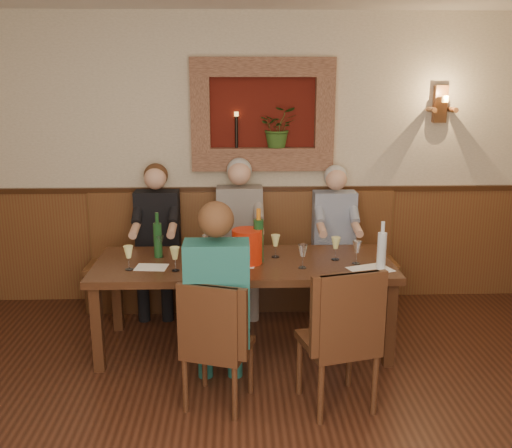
% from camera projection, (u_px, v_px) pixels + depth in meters
% --- Properties ---
extents(room_shell, '(6.04, 6.04, 2.82)m').
position_uv_depth(room_shell, '(249.00, 149.00, 2.54)').
color(room_shell, '#C1B292').
rests_on(room_shell, ground).
extents(wainscoting, '(6.02, 6.02, 1.15)m').
position_uv_depth(wainscoting, '(249.00, 407.00, 2.87)').
color(wainscoting, brown).
rests_on(wainscoting, ground).
extents(wall_niche, '(1.36, 0.30, 1.06)m').
position_uv_depth(wall_niche, '(267.00, 120.00, 5.42)').
color(wall_niche, '#50120B').
rests_on(wall_niche, ground).
extents(wall_sconce, '(0.25, 0.20, 0.35)m').
position_uv_depth(wall_sconce, '(441.00, 105.00, 5.43)').
color(wall_sconce, brown).
rests_on(wall_sconce, ground).
extents(dining_table, '(2.40, 0.90, 0.75)m').
position_uv_depth(dining_table, '(244.00, 270.00, 4.64)').
color(dining_table, '#361910').
rests_on(dining_table, ground).
extents(bench, '(3.00, 0.45, 1.11)m').
position_uv_depth(bench, '(243.00, 272.00, 5.64)').
color(bench, '#381E0F').
rests_on(bench, ground).
extents(chair_near_left, '(0.52, 0.52, 0.93)m').
position_uv_depth(chair_near_left, '(218.00, 368.00, 3.89)').
color(chair_near_left, '#361910').
rests_on(chair_near_left, ground).
extents(chair_near_right, '(0.55, 0.55, 1.02)m').
position_uv_depth(chair_near_right, '(338.00, 366.00, 3.87)').
color(chair_near_right, '#361910').
rests_on(chair_near_right, ground).
extents(person_bench_left, '(0.42, 0.51, 1.42)m').
position_uv_depth(person_bench_left, '(158.00, 251.00, 5.44)').
color(person_bench_left, black).
rests_on(person_bench_left, ground).
extents(person_bench_mid, '(0.44, 0.54, 1.46)m').
position_uv_depth(person_bench_mid, '(240.00, 248.00, 5.46)').
color(person_bench_mid, '#575150').
rests_on(person_bench_mid, ground).
extents(person_bench_right, '(0.41, 0.50, 1.39)m').
position_uv_depth(person_bench_right, '(335.00, 251.00, 5.50)').
color(person_bench_right, navy).
rests_on(person_bench_right, ground).
extents(person_chair_front, '(0.43, 0.52, 1.44)m').
position_uv_depth(person_chair_front, '(218.00, 319.00, 3.90)').
color(person_chair_front, '#184554').
rests_on(person_chair_front, ground).
extents(spittoon_bucket, '(0.29, 0.29, 0.28)m').
position_uv_depth(spittoon_bucket, '(247.00, 246.00, 4.55)').
color(spittoon_bucket, red).
rests_on(spittoon_bucket, dining_table).
extents(wine_bottle_green_a, '(0.11, 0.11, 0.44)m').
position_uv_depth(wine_bottle_green_a, '(259.00, 240.00, 4.57)').
color(wine_bottle_green_a, '#19471E').
rests_on(wine_bottle_green_a, dining_table).
extents(wine_bottle_green_b, '(0.09, 0.09, 0.38)m').
position_uv_depth(wine_bottle_green_b, '(158.00, 239.00, 4.69)').
color(wine_bottle_green_b, '#19471E').
rests_on(wine_bottle_green_b, dining_table).
extents(water_bottle, '(0.09, 0.09, 0.38)m').
position_uv_depth(water_bottle, '(382.00, 250.00, 4.41)').
color(water_bottle, silver).
rests_on(water_bottle, dining_table).
extents(tasting_sheet_a, '(0.26, 0.20, 0.00)m').
position_uv_depth(tasting_sheet_a, '(151.00, 267.00, 4.47)').
color(tasting_sheet_a, white).
rests_on(tasting_sheet_a, dining_table).
extents(tasting_sheet_b, '(0.32, 0.25, 0.00)m').
position_uv_depth(tasting_sheet_b, '(238.00, 264.00, 4.56)').
color(tasting_sheet_b, white).
rests_on(tasting_sheet_b, dining_table).
extents(tasting_sheet_c, '(0.38, 0.32, 0.00)m').
position_uv_depth(tasting_sheet_c, '(370.00, 269.00, 4.43)').
color(tasting_sheet_c, white).
rests_on(tasting_sheet_c, dining_table).
extents(tasting_sheet_d, '(0.33, 0.28, 0.00)m').
position_uv_depth(tasting_sheet_d, '(206.00, 273.00, 4.34)').
color(tasting_sheet_d, white).
rests_on(tasting_sheet_d, dining_table).
extents(wine_glass_0, '(0.08, 0.08, 0.19)m').
position_uv_depth(wine_glass_0, '(175.00, 259.00, 4.37)').
color(wine_glass_0, '#EEF190').
rests_on(wine_glass_0, dining_table).
extents(wine_glass_1, '(0.08, 0.08, 0.19)m').
position_uv_depth(wine_glass_1, '(275.00, 246.00, 4.71)').
color(wine_glass_1, '#EEF190').
rests_on(wine_glass_1, dining_table).
extents(wine_glass_2, '(0.08, 0.08, 0.19)m').
position_uv_depth(wine_glass_2, '(160.00, 246.00, 4.71)').
color(wine_glass_2, white).
rests_on(wine_glass_2, dining_table).
extents(wine_glass_3, '(0.08, 0.08, 0.19)m').
position_uv_depth(wine_glass_3, '(207.00, 247.00, 4.69)').
color(wine_glass_3, white).
rests_on(wine_glass_3, dining_table).
extents(wine_glass_4, '(0.08, 0.08, 0.19)m').
position_uv_depth(wine_glass_4, '(239.00, 255.00, 4.46)').
color(wine_glass_4, '#EEF190').
rests_on(wine_glass_4, dining_table).
extents(wine_glass_5, '(0.08, 0.08, 0.19)m').
position_uv_depth(wine_glass_5, '(357.00, 253.00, 4.53)').
color(wine_glass_5, white).
rests_on(wine_glass_5, dining_table).
extents(wine_glass_6, '(0.08, 0.08, 0.19)m').
position_uv_depth(wine_glass_6, '(336.00, 249.00, 4.64)').
color(wine_glass_6, '#EEF190').
rests_on(wine_glass_6, dining_table).
extents(wine_glass_7, '(0.08, 0.08, 0.19)m').
position_uv_depth(wine_glass_7, '(223.00, 263.00, 4.28)').
color(wine_glass_7, '#EEF190').
rests_on(wine_glass_7, dining_table).
extents(wine_glass_8, '(0.08, 0.08, 0.19)m').
position_uv_depth(wine_glass_8, '(303.00, 256.00, 4.44)').
color(wine_glass_8, white).
rests_on(wine_glass_8, dining_table).
extents(wine_glass_9, '(0.08, 0.08, 0.19)m').
position_uv_depth(wine_glass_9, '(129.00, 258.00, 4.40)').
color(wine_glass_9, '#EEF190').
rests_on(wine_glass_9, dining_table).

